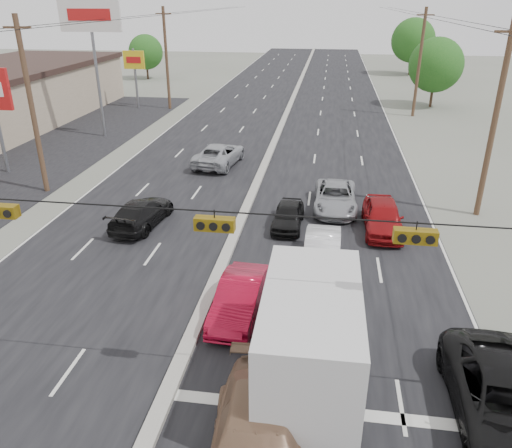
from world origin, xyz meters
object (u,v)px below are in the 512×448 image
object	(u,v)px
utility_pole_right_b	(495,121)
red_sedan	(240,298)
queue_car_a	(288,216)
black_suv	(508,404)
queue_car_b	(322,252)
pole_sign_billboard	(91,24)
tree_right_mid	(436,65)
tan_sedan	(257,448)
queue_car_e	(383,217)
utility_pole_right_c	(419,62)
box_truck	(311,334)
utility_pole_left_b	(32,107)
tree_left_far	(146,52)
queue_car_c	(335,198)
pole_sign_far	(134,65)
oncoming_near	(142,213)
utility_pole_left_c	(166,58)
oncoming_far	(219,155)
tree_right_far	(413,40)

from	to	relation	value
utility_pole_right_b	red_sedan	xyz separation A→B (m)	(-11.08, -11.14, -4.39)
queue_car_a	black_suv	bearing A→B (deg)	-58.92
queue_car_a	queue_car_b	bearing A→B (deg)	-63.88
pole_sign_billboard	tree_right_mid	xyz separation A→B (m)	(29.50, 17.00, -4.53)
pole_sign_billboard	tree_right_mid	bearing A→B (deg)	29.95
tan_sedan	queue_car_e	xyz separation A→B (m)	(4.21, 14.84, -0.07)
utility_pole_right_c	pole_sign_billboard	xyz separation A→B (m)	(-27.00, -12.00, 3.76)
black_suv	queue_car_a	size ratio (longest dim) A/B	1.62
box_truck	utility_pole_left_b	bearing A→B (deg)	138.38
queue_car_b	pole_sign_billboard	bearing A→B (deg)	134.04
pole_sign_billboard	tree_left_far	xyz separation A→B (m)	(-7.50, 32.00, -5.15)
utility_pole_right_c	queue_car_c	world-z (taller)	utility_pole_right_c
queue_car_b	queue_car_a	bearing A→B (deg)	115.48
tree_right_mid	queue_car_a	bearing A→B (deg)	-110.70
tree_right_mid	queue_car_b	xyz separation A→B (m)	(-10.70, -37.06, -3.62)
red_sedan	queue_car_b	size ratio (longest dim) A/B	1.00
tree_left_far	queue_car_e	distance (m)	56.19
red_sedan	tan_sedan	bearing A→B (deg)	-73.13
utility_pole_right_b	pole_sign_far	distance (m)	37.92
box_truck	queue_car_c	bearing A→B (deg)	86.44
oncoming_near	utility_pole_left_c	bearing A→B (deg)	-69.67
utility_pole_left_b	queue_car_b	bearing A→B (deg)	-22.78
queue_car_c	tan_sedan	bearing A→B (deg)	-96.33
queue_car_a	queue_car_b	xyz separation A→B (m)	(1.81, -3.96, 0.09)
pole_sign_far	queue_car_a	size ratio (longest dim) A/B	1.63
red_sedan	queue_car_b	distance (m)	5.00
box_truck	oncoming_near	size ratio (longest dim) A/B	1.55
box_truck	tan_sedan	xyz separation A→B (m)	(-1.10, -3.24, -1.05)
red_sedan	queue_car_c	distance (m)	11.32
utility_pole_right_c	oncoming_near	bearing A→B (deg)	-121.08
pole_sign_far	tree_right_mid	xyz separation A→B (m)	(31.00, 5.00, -0.07)
utility_pole_left_b	tan_sedan	bearing A→B (deg)	-48.89
utility_pole_left_b	queue_car_c	size ratio (longest dim) A/B	2.02
utility_pole_right_c	oncoming_near	distance (m)	34.12
utility_pole_right_b	tree_left_far	xyz separation A→B (m)	(-34.50, 45.00, -1.39)
pole_sign_far	queue_car_b	world-z (taller)	pole_sign_far
utility_pole_right_b	tree_left_far	distance (m)	56.72
queue_car_e	oncoming_far	world-z (taller)	queue_car_e
black_suv	queue_car_a	bearing A→B (deg)	120.27
tree_right_far	queue_car_a	world-z (taller)	tree_right_far
utility_pole_right_b	red_sedan	bearing A→B (deg)	-134.85
utility_pole_right_b	red_sedan	size ratio (longest dim) A/B	2.30
black_suv	queue_car_e	size ratio (longest dim) A/B	1.30
utility_pole_left_b	pole_sign_billboard	xyz separation A→B (m)	(-2.00, 13.00, 3.76)
queue_car_e	queue_car_c	bearing A→B (deg)	131.48
tan_sedan	oncoming_near	distance (m)	15.92
tree_left_far	tree_right_mid	size ratio (longest dim) A/B	0.86
utility_pole_right_b	queue_car_b	distance (m)	11.67
queue_car_e	utility_pole_right_b	bearing A→B (deg)	27.93
pole_sign_billboard	queue_car_b	xyz separation A→B (m)	(18.80, -20.06, -8.15)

